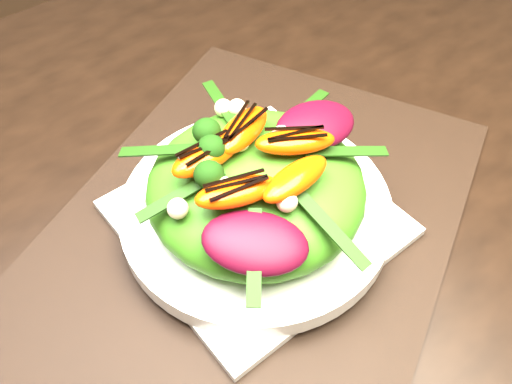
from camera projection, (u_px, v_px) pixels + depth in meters
dining_table at (152, 242)px, 0.54m from camera, size 1.60×0.90×0.75m
placemat at (256, 222)px, 0.53m from camera, size 0.58×0.52×0.00m
plate_base at (256, 218)px, 0.52m from camera, size 0.23×0.23×0.01m
salad_bowl at (256, 209)px, 0.51m from camera, size 0.33×0.33×0.02m
lettuce_mound at (256, 187)px, 0.49m from camera, size 0.23×0.23×0.07m
radicchio_leaf at (316, 125)px, 0.49m from camera, size 0.09×0.06×0.02m
orange_segment at (240, 141)px, 0.47m from camera, size 0.07×0.04×0.02m
broccoli_floret at (199, 166)px, 0.44m from camera, size 0.04×0.04×0.04m
macadamia_nut at (298, 169)px, 0.45m from camera, size 0.02×0.02×0.02m
balsamic_drizzle at (240, 132)px, 0.46m from camera, size 0.05×0.01×0.00m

